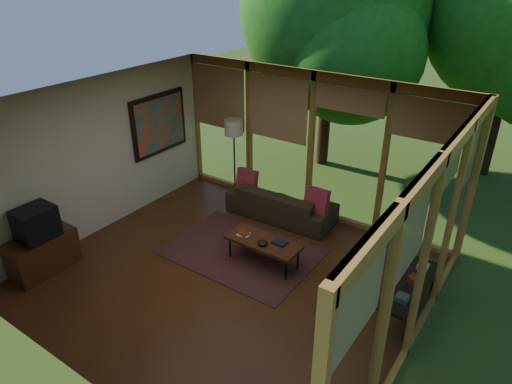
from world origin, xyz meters
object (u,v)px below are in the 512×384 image
Objects in this scene: sofa at (281,203)px; coffee_table at (263,243)px; media_cabinet at (43,253)px; floor_lamp at (234,132)px; television at (36,223)px; side_console at (402,284)px.

sofa is 1.53m from coffee_table.
floor_lamp reaches higher than media_cabinet.
coffee_table is at bearing -42.12° from floor_lamp.
floor_lamp is at bearing 75.29° from media_cabinet.
media_cabinet is at bearing -180.00° from television.
media_cabinet is at bearing 56.37° from sofa.
coffee_table is (2.73, 2.08, 0.09)m from media_cabinet.
floor_lamp is 1.38× the size of coffee_table.
sofa is 2.02× the size of media_cabinet.
side_console reaches higher than coffee_table.
television is at bearing -104.41° from floor_lamp.
media_cabinet is (-2.18, -3.51, 0.00)m from sofa.
coffee_table is (1.76, -1.59, -1.01)m from floor_lamp.
media_cabinet is 5.38m from side_console.
floor_lamp is at bearing 160.51° from side_console.
sofa is 1.23× the size of floor_lamp.
sofa is at bearing 111.09° from coffee_table.
sofa is at bearing 58.41° from television.
side_console is at bearing 153.95° from sofa.
floor_lamp is at bearing 137.88° from coffee_table.
television reaches higher than side_console.
media_cabinet reaches higher than coffee_table.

